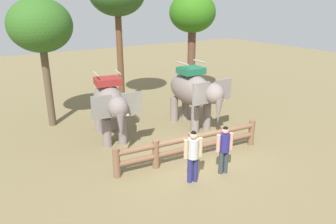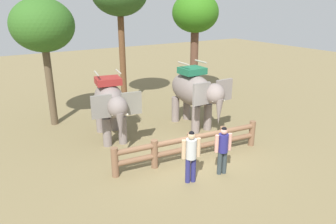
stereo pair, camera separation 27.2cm
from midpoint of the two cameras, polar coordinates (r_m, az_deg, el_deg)
ground_plane at (r=11.88m, az=4.96°, el=-8.70°), size 60.00×60.00×0.00m
log_fence at (r=11.70m, az=4.71°, el=-5.87°), size 5.92×0.85×1.05m
elephant_near_left at (r=13.20m, az=-9.77°, el=1.64°), size 2.00×3.43×2.89m
elephant_center at (r=14.41m, az=5.36°, el=3.69°), size 2.02×3.51×3.04m
tourist_woman_in_black at (r=10.74m, az=10.62°, el=-6.24°), size 0.60×0.40×1.72m
tourist_man_in_blue at (r=10.10m, az=4.96°, el=-7.41°), size 0.62×0.42×1.79m
tree_back_center at (r=19.22m, az=5.37°, el=17.01°), size 2.70×2.70×6.12m
tree_far_right at (r=15.16m, az=-21.21°, el=14.19°), size 2.74×2.74×5.77m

